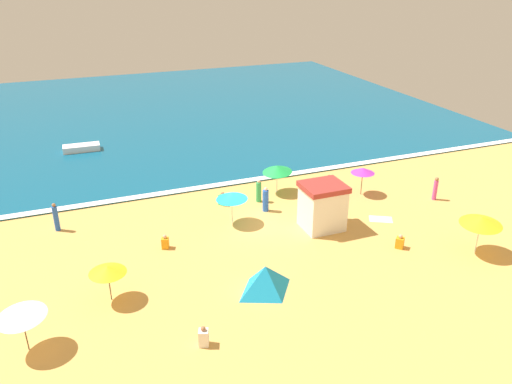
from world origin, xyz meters
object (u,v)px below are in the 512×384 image
beach_umbrella_0 (21,313)px  lifeguard_cabana (322,206)px  beach_umbrella_1 (363,170)px  beachgoer_1 (328,188)px  beachgoer_4 (259,191)px  beachgoer_7 (435,189)px  beachgoer_3 (165,242)px  beachgoer_8 (266,200)px  beach_umbrella_3 (232,196)px  beach_umbrella_4 (481,221)px  small_boat_0 (82,148)px  beachgoer_5 (223,199)px  beachgoer_6 (56,218)px  beachgoer_2 (400,242)px  beach_umbrella_5 (277,169)px  beach_tent (265,279)px  beach_umbrella_2 (107,270)px  beachgoer_0 (204,337)px

beach_umbrella_0 → lifeguard_cabana: bearing=17.2°
beach_umbrella_1 → beachgoer_1: bearing=178.5°
beachgoer_4 → beachgoer_7: (11.34, -4.09, 0.06)m
beachgoer_3 → beachgoer_8: (7.11, 2.33, 0.41)m
beach_umbrella_3 → beach_umbrella_4: size_ratio=0.74×
beach_umbrella_4 → beachgoer_7: bearing=68.8°
beachgoer_7 → small_boat_0: (-21.86, 18.94, -0.44)m
beach_umbrella_1 → beachgoer_5: bearing=168.5°
beachgoer_6 → beachgoer_7: (24.20, -4.72, -0.05)m
beachgoer_2 → beachgoer_7: beachgoer_7 is taller
beachgoer_1 → beachgoer_8: beachgoer_1 is taller
beach_umbrella_5 → beachgoer_1: beach_umbrella_5 is taller
beach_umbrella_4 → beachgoer_4: size_ratio=1.98×
beachgoer_8 → beach_umbrella_4: bearing=-45.8°
beach_tent → beachgoer_3: size_ratio=3.19×
beach_umbrella_2 → beach_umbrella_4: 19.69m
beachgoer_4 → beachgoer_7: beachgoer_7 is taller
beach_umbrella_1 → beachgoer_0: size_ratio=2.39×
beachgoer_1 → beachgoer_6: size_ratio=1.01×
beachgoer_6 → beachgoer_8: 12.93m
beach_umbrella_5 → beachgoer_4: (-1.73, -0.88, -1.06)m
beach_umbrella_4 → beachgoer_2: beach_umbrella_4 is taller
beachgoer_0 → small_boat_0: bearing=96.5°
beachgoer_3 → beach_umbrella_3: bearing=18.4°
beach_umbrella_4 → small_boat_0: 32.04m
lifeguard_cabana → beachgoer_3: size_ratio=3.39×
beachgoer_1 → beach_umbrella_2: bearing=-157.6°
beachgoer_3 → beach_umbrella_1: bearing=9.2°
beach_umbrella_1 → beachgoer_5: beach_umbrella_1 is taller
beachgoer_3 → beachgoer_6: size_ratio=0.47×
lifeguard_cabana → beachgoer_5: (-4.62, 5.31, -1.09)m
lifeguard_cabana → beachgoer_5: bearing=131.0°
beachgoer_4 → beach_umbrella_5: bearing=27.0°
lifeguard_cabana → beach_umbrella_5: 5.77m
beach_umbrella_2 → beach_umbrella_3: (7.97, 5.37, 0.18)m
lifeguard_cabana → beachgoer_8: size_ratio=1.71×
beachgoer_0 → beach_umbrella_0: bearing=160.9°
beach_umbrella_0 → beachgoer_6: 10.76m
beach_umbrella_0 → beach_umbrella_1: 23.06m
beach_umbrella_4 → beachgoer_2: size_ratio=3.79×
beach_tent → beachgoer_2: bearing=7.0°
beach_umbrella_2 → beachgoer_4: size_ratio=1.54×
beachgoer_2 → beachgoer_7: size_ratio=0.52×
beach_umbrella_4 → beachgoer_4: beach_umbrella_4 is taller
beachgoer_1 → beachgoer_4: beachgoer_1 is taller
beachgoer_0 → beachgoer_2: (12.60, 3.73, -0.06)m
beach_tent → lifeguard_cabana: bearing=40.4°
beachgoer_3 → beach_umbrella_5: bearing=27.8°
beach_umbrella_5 → beachgoer_3: bearing=-152.2°
beach_umbrella_1 → beachgoer_8: size_ratio=1.37×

